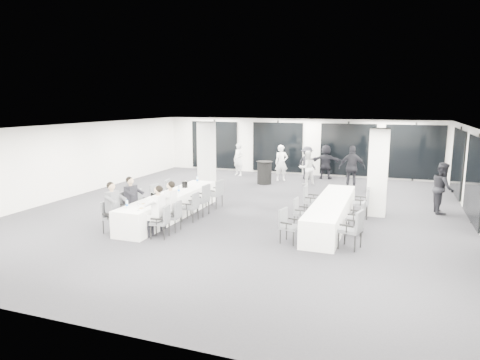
% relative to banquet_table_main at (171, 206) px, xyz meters
% --- Properties ---
extents(room, '(14.04, 16.04, 2.84)m').
position_rel_banquet_table_main_xyz_m(room, '(2.77, 2.66, 1.01)').
color(room, '#27272C').
rests_on(room, ground).
extents(column_left, '(0.60, 0.60, 2.80)m').
position_rel_banquet_table_main_xyz_m(column_left, '(-0.91, 4.75, 1.02)').
color(column_left, silver).
rests_on(column_left, floor).
extents(column_right, '(0.60, 0.60, 2.80)m').
position_rel_banquet_table_main_xyz_m(column_right, '(6.09, 2.55, 1.02)').
color(column_right, silver).
rests_on(column_right, floor).
extents(banquet_table_main, '(0.90, 5.00, 0.75)m').
position_rel_banquet_table_main_xyz_m(banquet_table_main, '(0.00, 0.00, 0.00)').
color(banquet_table_main, white).
rests_on(banquet_table_main, floor).
extents(banquet_table_side, '(0.90, 5.00, 0.75)m').
position_rel_banquet_table_main_xyz_m(banquet_table_side, '(4.88, 0.85, 0.00)').
color(banquet_table_side, white).
rests_on(banquet_table_side, floor).
extents(cocktail_table, '(0.73, 0.73, 1.02)m').
position_rel_banquet_table_main_xyz_m(cocktail_table, '(1.12, 6.47, 0.14)').
color(cocktail_table, black).
rests_on(cocktail_table, floor).
extents(chair_main_left_near, '(0.49, 0.53, 0.89)m').
position_rel_banquet_table_main_xyz_m(chair_main_left_near, '(-0.83, -1.98, 0.13)').
color(chair_main_left_near, '#4F5257').
rests_on(chair_main_left_near, floor).
extents(chair_main_left_second, '(0.56, 0.60, 0.98)m').
position_rel_banquet_table_main_xyz_m(chair_main_left_second, '(-0.83, -1.06, 0.18)').
color(chair_main_left_second, '#4F5257').
rests_on(chair_main_left_second, floor).
extents(chair_main_left_mid, '(0.54, 0.56, 0.89)m').
position_rel_banquet_table_main_xyz_m(chair_main_left_mid, '(-0.83, -0.32, 0.13)').
color(chair_main_left_mid, '#4F5257').
rests_on(chair_main_left_mid, floor).
extents(chair_main_left_fourth, '(0.51, 0.55, 0.90)m').
position_rel_banquet_table_main_xyz_m(chair_main_left_fourth, '(-0.83, 0.57, 0.14)').
color(chair_main_left_fourth, '#4F5257').
rests_on(chair_main_left_fourth, floor).
extents(chair_main_left_far, '(0.53, 0.56, 0.90)m').
position_rel_banquet_table_main_xyz_m(chair_main_left_far, '(-0.83, 1.51, 0.14)').
color(chair_main_left_far, '#4F5257').
rests_on(chair_main_left_far, floor).
extents(chair_main_right_near, '(0.51, 0.55, 0.89)m').
position_rel_banquet_table_main_xyz_m(chair_main_right_near, '(0.83, -1.94, 0.13)').
color(chair_main_right_near, '#4F5257').
rests_on(chair_main_right_near, floor).
extents(chair_main_right_second, '(0.46, 0.51, 0.86)m').
position_rel_banquet_table_main_xyz_m(chair_main_right_second, '(0.83, -1.29, 0.12)').
color(chair_main_right_second, '#4F5257').
rests_on(chair_main_right_second, floor).
extents(chair_main_right_mid, '(0.46, 0.51, 0.89)m').
position_rel_banquet_table_main_xyz_m(chair_main_right_mid, '(0.83, -0.17, 0.13)').
color(chair_main_right_mid, '#4F5257').
rests_on(chair_main_right_mid, floor).
extents(chair_main_right_fourth, '(0.53, 0.59, 1.01)m').
position_rel_banquet_table_main_xyz_m(chair_main_right_fourth, '(0.84, 0.54, 0.20)').
color(chair_main_right_fourth, '#4F5257').
rests_on(chair_main_right_fourth, floor).
extents(chair_main_right_far, '(0.54, 0.59, 0.97)m').
position_rel_banquet_table_main_xyz_m(chair_main_right_far, '(0.83, 1.68, 0.18)').
color(chair_main_right_far, '#4F5257').
rests_on(chair_main_right_far, floor).
extents(chair_side_left_near, '(0.53, 0.56, 0.89)m').
position_rel_banquet_table_main_xyz_m(chair_side_left_near, '(4.06, -1.15, 0.13)').
color(chair_side_left_near, '#4F5257').
rests_on(chair_side_left_near, floor).
extents(chair_side_left_mid, '(0.46, 0.50, 0.86)m').
position_rel_banquet_table_main_xyz_m(chair_side_left_mid, '(4.06, 0.34, 0.11)').
color(chair_side_left_mid, '#4F5257').
rests_on(chair_side_left_mid, floor).
extents(chair_side_left_far, '(0.49, 0.54, 0.95)m').
position_rel_banquet_table_main_xyz_m(chair_side_left_far, '(4.05, 1.82, 0.17)').
color(chair_side_left_far, '#4F5257').
rests_on(chair_side_left_far, floor).
extents(chair_side_right_near, '(0.61, 0.64, 0.99)m').
position_rel_banquet_table_main_xyz_m(chair_side_right_near, '(5.72, -1.09, 0.19)').
color(chair_side_right_near, '#4F5257').
rests_on(chair_side_right_near, floor).
extents(chair_side_right_mid, '(0.50, 0.55, 0.92)m').
position_rel_banquet_table_main_xyz_m(chair_side_right_mid, '(5.71, 0.21, 0.15)').
color(chair_side_right_mid, '#4F5257').
rests_on(chair_side_right_mid, floor).
extents(chair_side_right_far, '(0.52, 0.57, 0.96)m').
position_rel_banquet_table_main_xyz_m(chair_side_right_far, '(5.72, 2.00, 0.17)').
color(chair_side_right_far, '#4F5257').
rests_on(chair_side_right_far, floor).
extents(seated_guest_a, '(0.50, 0.38, 1.44)m').
position_rel_banquet_table_main_xyz_m(seated_guest_a, '(-0.67, -1.97, 0.44)').
color(seated_guest_a, '#4F5156').
rests_on(seated_guest_a, floor).
extents(seated_guest_b, '(0.50, 0.38, 1.44)m').
position_rel_banquet_table_main_xyz_m(seated_guest_b, '(-0.67, -1.07, 0.44)').
color(seated_guest_b, black).
rests_on(seated_guest_b, floor).
extents(seated_guest_c, '(0.50, 0.38, 1.44)m').
position_rel_banquet_table_main_xyz_m(seated_guest_c, '(0.67, -1.95, 0.44)').
color(seated_guest_c, silver).
rests_on(seated_guest_c, floor).
extents(seated_guest_d, '(0.50, 0.38, 1.44)m').
position_rel_banquet_table_main_xyz_m(seated_guest_d, '(0.67, -1.29, 0.44)').
color(seated_guest_d, silver).
rests_on(seated_guest_d, floor).
extents(standing_guest_a, '(0.86, 0.81, 1.88)m').
position_rel_banquet_table_main_xyz_m(standing_guest_a, '(1.61, 7.55, 0.56)').
color(standing_guest_a, silver).
rests_on(standing_guest_a, floor).
extents(standing_guest_b, '(0.96, 0.90, 1.72)m').
position_rel_banquet_table_main_xyz_m(standing_guest_b, '(2.95, 6.89, 0.48)').
color(standing_guest_b, silver).
rests_on(standing_guest_b, floor).
extents(standing_guest_c, '(1.28, 1.11, 1.78)m').
position_rel_banquet_table_main_xyz_m(standing_guest_c, '(2.67, 8.28, 0.51)').
color(standing_guest_c, black).
rests_on(standing_guest_c, floor).
extents(standing_guest_d, '(1.33, 0.88, 2.09)m').
position_rel_banquet_table_main_xyz_m(standing_guest_d, '(4.91, 6.50, 0.67)').
color(standing_guest_d, black).
rests_on(standing_guest_d, floor).
extents(standing_guest_e, '(0.83, 1.01, 1.81)m').
position_rel_banquet_table_main_xyz_m(standing_guest_e, '(5.78, 6.29, 0.53)').
color(standing_guest_e, '#4F5156').
rests_on(standing_guest_e, floor).
extents(standing_guest_f, '(1.72, 0.72, 1.85)m').
position_rel_banquet_table_main_xyz_m(standing_guest_f, '(3.48, 8.75, 0.55)').
color(standing_guest_f, black).
rests_on(standing_guest_f, floor).
extents(standing_guest_g, '(0.83, 0.77, 1.83)m').
position_rel_banquet_table_main_xyz_m(standing_guest_g, '(-0.74, 8.17, 0.54)').
color(standing_guest_g, silver).
rests_on(standing_guest_g, floor).
extents(standing_guest_h, '(0.67, 0.98, 1.91)m').
position_rel_banquet_table_main_xyz_m(standing_guest_h, '(8.09, 3.55, 0.58)').
color(standing_guest_h, black).
rests_on(standing_guest_h, floor).
extents(ice_bucket_near, '(0.25, 0.25, 0.28)m').
position_rel_banquet_table_main_xyz_m(ice_bucket_near, '(0.09, -1.07, 0.51)').
color(ice_bucket_near, black).
rests_on(ice_bucket_near, banquet_table_main).
extents(ice_bucket_far, '(0.20, 0.20, 0.22)m').
position_rel_banquet_table_main_xyz_m(ice_bucket_far, '(-0.07, 1.10, 0.49)').
color(ice_bucket_far, black).
rests_on(ice_bucket_far, banquet_table_main).
extents(water_bottle_a, '(0.07, 0.07, 0.21)m').
position_rel_banquet_table_main_xyz_m(water_bottle_a, '(-0.23, -2.00, 0.48)').
color(water_bottle_a, silver).
rests_on(water_bottle_a, banquet_table_main).
extents(water_bottle_b, '(0.07, 0.07, 0.22)m').
position_rel_banquet_table_main_xyz_m(water_bottle_b, '(0.15, 0.26, 0.48)').
color(water_bottle_b, silver).
rests_on(water_bottle_b, banquet_table_main).
extents(water_bottle_c, '(0.07, 0.07, 0.22)m').
position_rel_banquet_table_main_xyz_m(water_bottle_c, '(-0.07, 2.08, 0.49)').
color(water_bottle_c, silver).
rests_on(water_bottle_c, banquet_table_main).
extents(plate_a, '(0.22, 0.22, 0.03)m').
position_rel_banquet_table_main_xyz_m(plate_a, '(-0.05, -1.46, 0.39)').
color(plate_a, white).
rests_on(plate_a, banquet_table_main).
extents(plate_b, '(0.20, 0.20, 0.03)m').
position_rel_banquet_table_main_xyz_m(plate_b, '(0.18, -1.93, 0.39)').
color(plate_b, white).
rests_on(plate_b, banquet_table_main).
extents(plate_c, '(0.21, 0.21, 0.03)m').
position_rel_banquet_table_main_xyz_m(plate_c, '(0.12, -0.60, 0.39)').
color(plate_c, white).
rests_on(plate_c, banquet_table_main).
extents(wine_glass, '(0.08, 0.08, 0.22)m').
position_rel_banquet_table_main_xyz_m(wine_glass, '(0.23, -2.16, 0.54)').
color(wine_glass, silver).
rests_on(wine_glass, banquet_table_main).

